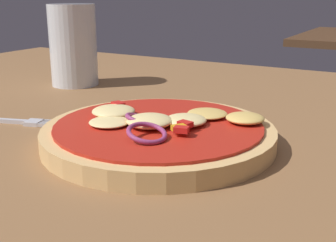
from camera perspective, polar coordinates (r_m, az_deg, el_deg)
dining_table at (r=0.48m, az=-2.80°, el=-4.05°), size 1.41×1.07×0.03m
pizza at (r=0.47m, az=-1.18°, el=-1.50°), size 0.25×0.25×0.04m
fork at (r=0.58m, az=-20.66°, el=0.04°), size 0.17×0.07×0.00m
beer_glass at (r=0.77m, az=-12.23°, el=9.19°), size 0.08×0.08×0.14m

